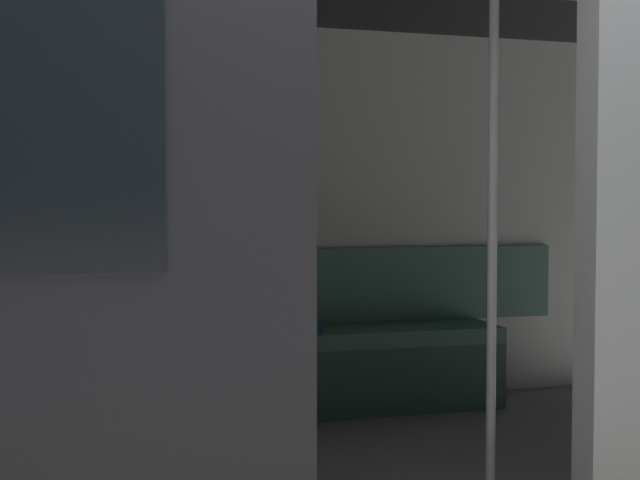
{
  "coord_description": "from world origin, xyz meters",
  "views": [
    {
      "loc": [
        1.04,
        2.28,
        1.17
      ],
      "look_at": [
        0.08,
        -1.21,
        1.03
      ],
      "focal_mm": 46.31,
      "sensor_mm": 36.0,
      "label": 1
    }
  ],
  "objects": [
    {
      "name": "train_car",
      "position": [
        0.05,
        -1.15,
        1.54
      ],
      "size": [
        6.4,
        2.66,
        2.35
      ],
      "color": "silver",
      "rests_on": "ground_plane"
    },
    {
      "name": "bench_seat",
      "position": [
        0.0,
        -2.15,
        0.36
      ],
      "size": [
        2.5,
        0.44,
        0.48
      ],
      "color": "#4C7566",
      "rests_on": "ground_plane"
    },
    {
      "name": "person_seated",
      "position": [
        0.19,
        -2.1,
        0.69
      ],
      "size": [
        0.55,
        0.7,
        1.2
      ],
      "color": "#D8CC4C",
      "rests_on": "ground_plane"
    },
    {
      "name": "handbag",
      "position": [
        0.56,
        -2.18,
        0.56
      ],
      "size": [
        0.26,
        0.15,
        0.17
      ],
      "color": "brown",
      "rests_on": "bench_seat"
    },
    {
      "name": "book",
      "position": [
        -0.13,
        -2.21,
        0.49
      ],
      "size": [
        0.21,
        0.25,
        0.03
      ],
      "primitive_type": "cube",
      "rotation": [
        0.0,
        0.0,
        -0.29
      ],
      "color": "#26598C",
      "rests_on": "bench_seat"
    },
    {
      "name": "grab_pole_door",
      "position": [
        0.38,
        -0.4,
        1.1
      ],
      "size": [
        0.04,
        0.04,
        2.21
      ],
      "primitive_type": "cylinder",
      "color": "silver",
      "rests_on": "ground_plane"
    },
    {
      "name": "grab_pole_far",
      "position": [
        -0.38,
        -0.49,
        1.1
      ],
      "size": [
        0.04,
        0.04,
        2.21
      ],
      "primitive_type": "cylinder",
      "color": "silver",
      "rests_on": "ground_plane"
    }
  ]
}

